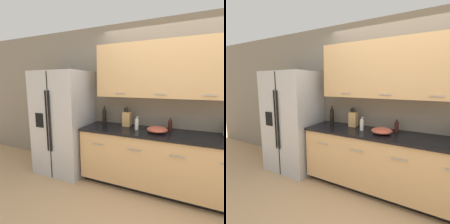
# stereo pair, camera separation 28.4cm
# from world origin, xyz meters

# --- Properties ---
(wall_back) EXTENTS (10.00, 0.39, 2.60)m
(wall_back) POSITION_xyz_m (-0.06, 1.04, 1.45)
(wall_back) COLOR gray
(wall_back) RESTS_ON ground_plane
(counter_unit) EXTENTS (2.40, 0.64, 0.90)m
(counter_unit) POSITION_xyz_m (-0.21, 0.76, 0.46)
(counter_unit) COLOR black
(counter_unit) RESTS_ON ground_plane
(refrigerator) EXTENTS (0.91, 0.78, 1.82)m
(refrigerator) POSITION_xyz_m (-1.90, 0.69, 0.91)
(refrigerator) COLOR #B2B2B5
(refrigerator) RESTS_ON ground_plane
(knife_block) EXTENTS (0.13, 0.12, 0.33)m
(knife_block) POSITION_xyz_m (-0.77, 0.91, 1.03)
(knife_block) COLOR tan
(knife_block) RESTS_ON counter_unit
(wine_bottle) EXTENTS (0.07, 0.07, 0.31)m
(wine_bottle) POSITION_xyz_m (-1.20, 0.94, 1.04)
(wine_bottle) COLOR black
(wine_bottle) RESTS_ON counter_unit
(soap_dispenser) EXTENTS (0.06, 0.06, 0.21)m
(soap_dispenser) POSITION_xyz_m (-0.55, 0.74, 0.99)
(soap_dispenser) COLOR silver
(soap_dispenser) RESTS_ON counter_unit
(oil_bottle) EXTENTS (0.06, 0.06, 0.18)m
(oil_bottle) POSITION_xyz_m (-0.08, 0.94, 0.99)
(oil_bottle) COLOR #3D1914
(oil_bottle) RESTS_ON counter_unit
(mixing_bowl) EXTENTS (0.30, 0.30, 0.09)m
(mixing_bowl) POSITION_xyz_m (-0.23, 0.72, 0.95)
(mixing_bowl) COLOR #B24C38
(mixing_bowl) RESTS_ON counter_unit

